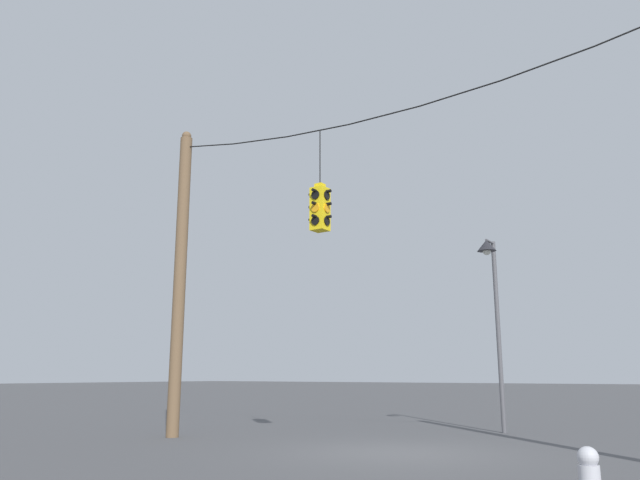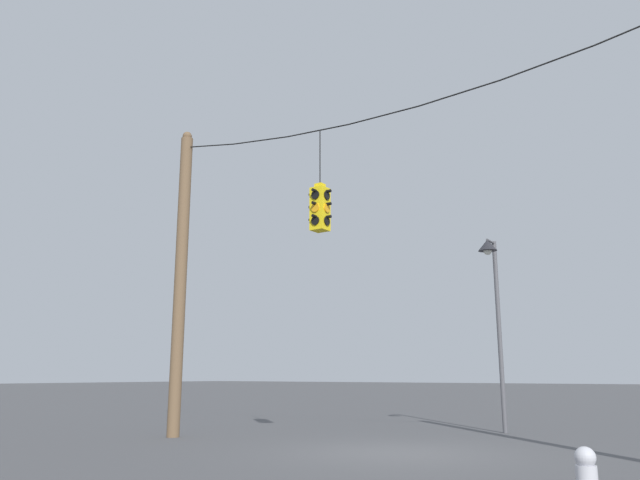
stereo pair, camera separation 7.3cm
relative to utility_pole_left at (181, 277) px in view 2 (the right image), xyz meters
name	(u,v)px [view 2 (the right image)]	position (x,y,z in m)	size (l,w,h in m)	color
ground_plane	(397,453)	(5.98, 0.28, -3.94)	(200.00, 200.00, 0.00)	#4C4C4F
utility_pole_left	(181,277)	(0.00, 0.00, 0.00)	(0.31, 0.31, 7.92)	brown
span_wire	(382,107)	(5.98, 0.00, 3.16)	(11.97, 0.03, 0.59)	black
traffic_light_near_left_pole	(320,208)	(4.35, 0.00, 1.17)	(0.58, 0.58, 2.35)	yellow
street_lamp	(493,285)	(6.34, 5.35, -0.09)	(0.50, 0.87, 5.11)	#515156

